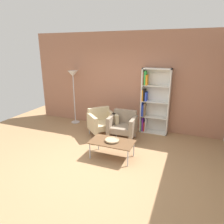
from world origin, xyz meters
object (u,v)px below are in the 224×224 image
at_px(coffee_table_low, 112,143).
at_px(decorative_bowl, 112,140).
at_px(armchair_by_bookshelf, 123,125).
at_px(bookshelf_tall, 152,102).
at_px(floor_lamp_torchiere, 73,80).
at_px(armchair_corner_red, 102,122).

bearing_deg(coffee_table_low, decorative_bowl, 90.00).
bearing_deg(armchair_by_bookshelf, bookshelf_tall, 49.47).
bearing_deg(floor_lamp_torchiere, coffee_table_low, -40.34).
relative_size(armchair_corner_red, floor_lamp_torchiere, 0.55).
distance_m(bookshelf_tall, decorative_bowl, 1.99).
relative_size(coffee_table_low, floor_lamp_torchiere, 0.57).
distance_m(armchair_corner_red, floor_lamp_torchiere, 1.77).
bearing_deg(coffee_table_low, armchair_by_bookshelf, 95.48).
xyz_separation_m(bookshelf_tall, decorative_bowl, (-0.52, -1.85, -0.50)).
relative_size(bookshelf_tall, armchair_by_bookshelf, 2.44).
bearing_deg(floor_lamp_torchiere, armchair_corner_red, -26.77).
height_order(bookshelf_tall, decorative_bowl, bookshelf_tall).
bearing_deg(armchair_corner_red, floor_lamp_torchiere, 105.80).
height_order(coffee_table_low, armchair_corner_red, armchair_corner_red).
xyz_separation_m(armchair_corner_red, armchair_by_bookshelf, (0.65, -0.01, 0.00)).
bearing_deg(bookshelf_tall, armchair_by_bookshelf, -128.51).
distance_m(bookshelf_tall, floor_lamp_torchiere, 2.61).
bearing_deg(coffee_table_low, armchair_corner_red, 124.77).
distance_m(bookshelf_tall, armchair_corner_red, 1.58).
bearing_deg(armchair_by_bookshelf, floor_lamp_torchiere, 159.13).
height_order(bookshelf_tall, floor_lamp_torchiere, bookshelf_tall).
bearing_deg(decorative_bowl, armchair_corner_red, 124.77).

